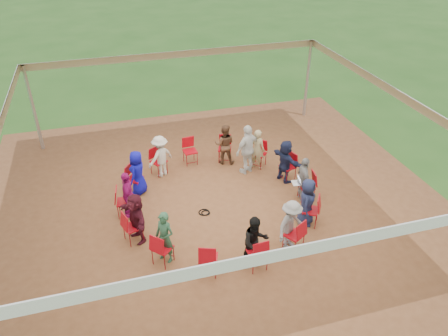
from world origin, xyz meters
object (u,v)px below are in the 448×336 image
object	(u,v)px
person_seated_4	(160,156)
person_seated_9	(255,242)
chair_5	(159,162)
chair_11	(257,253)
chair_13	(310,210)
laptop	(298,181)
chair_0	(307,186)
chair_4	(190,151)
person_seated_2	(257,149)
person_seated_5	(138,173)
person_seated_8	(165,237)
chair_9	(162,248)
chair_2	(259,154)
chair_6	(135,179)
person_seated_7	(136,218)
chair_10	(208,258)
chair_1	(288,167)
cable_coil	(205,212)
chair_12	(294,235)
person_seated_6	(128,194)
person_seated_0	(304,179)
chair_7	(124,202)
person_seated_11	(307,202)
chair_8	(133,227)
person_seated_10	(291,225)
person_seated_3	(224,144)
standing_person	(248,149)
person_seated_1	(285,161)

from	to	relation	value
person_seated_4	person_seated_9	xyz separation A→B (m)	(1.49, -4.56, 0.00)
chair_5	chair_11	size ratio (longest dim) A/B	1.00
chair_13	laptop	bearing A→B (deg)	27.25
chair_0	chair_4	xyz separation A→B (m)	(-2.79, 2.91, 0.00)
person_seated_2	chair_4	bearing A→B (deg)	22.88
person_seated_5	person_seated_8	world-z (taller)	same
chair_9	person_seated_8	distance (m)	0.27
chair_2	chair_6	size ratio (longest dim) A/B	1.00
person_seated_5	person_seated_7	size ratio (longest dim) A/B	1.00
chair_4	chair_2	bearing A→B (deg)	154.29
laptop	chair_10	bearing A→B (deg)	131.25
chair_1	chair_13	xyz separation A→B (m)	(-0.30, -2.22, 0.00)
cable_coil	person_seated_9	bearing A→B (deg)	-73.62
chair_2	chair_12	xyz separation A→B (m)	(-0.54, -4.00, 0.00)
person_seated_5	person_seated_9	world-z (taller)	same
chair_2	person_seated_6	distance (m)	4.54
person_seated_0	laptop	world-z (taller)	person_seated_0
chair_7	person_seated_7	xyz separation A→B (m)	(0.22, -1.11, 0.24)
person_seated_6	cable_coil	xyz separation A→B (m)	(1.99, -0.51, -0.67)
person_seated_0	chair_2	bearing A→B (deg)	22.88
chair_4	person_seated_2	bearing A→B (deg)	151.45
chair_5	person_seated_0	distance (m)	4.54
person_seated_7	chair_2	bearing A→B (deg)	103.17
person_seated_7	person_seated_11	distance (m)	4.43
chair_6	cable_coil	xyz separation A→B (m)	(1.71, -1.60, -0.43)
chair_4	person_seated_6	bearing A→B (deg)	40.28
chair_0	chair_8	distance (m)	5.03
person_seated_11	chair_6	bearing A→B (deg)	90.00
person_seated_10	chair_8	bearing A→B (deg)	129.66
person_seated_3	person_seated_4	distance (m)	2.13
person_seated_4	person_seated_5	bearing A→B (deg)	12.86
chair_1	person_seated_8	size ratio (longest dim) A/B	0.66
chair_12	chair_11	bearing A→B (deg)	167.14
person_seated_7	chair_1	bearing A→B (deg)	90.00
person_seated_2	standing_person	bearing A→B (deg)	69.36
chair_8	chair_11	world-z (taller)	same
person_seated_11	person_seated_0	bearing A→B (deg)	12.86
person_seated_8	person_seated_2	bearing A→B (deg)	90.00
laptop	chair_6	bearing A→B (deg)	76.38
person_seated_1	person_seated_9	size ratio (longest dim) A/B	1.00
chair_2	person_seated_10	xyz separation A→B (m)	(-0.60, -3.89, 0.24)
person_seated_2	person_seated_10	size ratio (longest dim) A/B	1.00
chair_1	chair_2	xyz separation A→B (m)	(-0.59, 0.98, 0.00)
chair_9	person_seated_0	world-z (taller)	person_seated_0
person_seated_2	standing_person	world-z (taller)	standing_person
chair_5	person_seated_5	bearing A→B (deg)	18.82
chair_13	standing_person	xyz separation A→B (m)	(-0.76, 2.96, 0.38)
chair_6	chair_13	distance (m)	5.16
person_seated_11	person_seated_2	bearing A→B (deg)	38.57
chair_6	person_seated_10	world-z (taller)	person_seated_10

